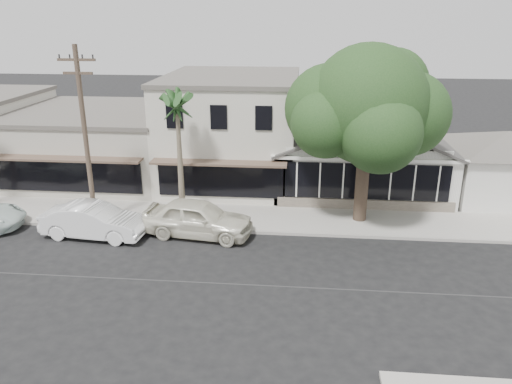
# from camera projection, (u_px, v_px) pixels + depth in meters

# --- Properties ---
(ground) EXTENTS (140.00, 140.00, 0.00)m
(ground) POSITION_uv_depth(u_px,v_px,m) (261.00, 286.00, 20.04)
(ground) COLOR black
(ground) RESTS_ON ground
(sidewalk_north) EXTENTS (90.00, 3.50, 0.15)m
(sidewalk_north) POSITION_uv_depth(u_px,v_px,m) (125.00, 213.00, 27.04)
(sidewalk_north) COLOR #9E9991
(sidewalk_north) RESTS_ON ground
(corner_shop) EXTENTS (10.40, 8.60, 5.10)m
(corner_shop) POSITION_uv_depth(u_px,v_px,m) (360.00, 147.00, 30.39)
(corner_shop) COLOR white
(corner_shop) RESTS_ON ground
(side_cottage) EXTENTS (6.00, 6.00, 3.00)m
(side_cottage) POSITION_uv_depth(u_px,v_px,m) (503.00, 173.00, 29.13)
(side_cottage) COLOR white
(side_cottage) RESTS_ON ground
(row_building_near) EXTENTS (8.00, 10.00, 6.50)m
(row_building_near) POSITION_uv_depth(u_px,v_px,m) (232.00, 130.00, 31.85)
(row_building_near) COLOR beige
(row_building_near) RESTS_ON ground
(row_building_midnear) EXTENTS (10.00, 10.00, 4.20)m
(row_building_midnear) POSITION_uv_depth(u_px,v_px,m) (98.00, 145.00, 33.03)
(row_building_midnear) COLOR #B9B3A6
(row_building_midnear) RESTS_ON ground
(utility_pole) EXTENTS (1.80, 0.24, 9.00)m
(utility_pole) POSITION_uv_depth(u_px,v_px,m) (85.00, 135.00, 24.08)
(utility_pole) COLOR brown
(utility_pole) RESTS_ON ground
(car_0) EXTENTS (5.59, 2.86, 1.82)m
(car_0) POSITION_uv_depth(u_px,v_px,m) (198.00, 218.00, 24.27)
(car_0) COLOR silver
(car_0) RESTS_ON ground
(car_1) EXTENTS (5.18, 2.22, 1.66)m
(car_1) POSITION_uv_depth(u_px,v_px,m) (94.00, 221.00, 24.15)
(car_1) COLOR white
(car_1) RESTS_ON ground
(shade_tree) EXTENTS (8.19, 7.40, 9.09)m
(shade_tree) POSITION_uv_depth(u_px,v_px,m) (366.00, 107.00, 24.39)
(shade_tree) COLOR #4E3C2F
(shade_tree) RESTS_ON ground
(palm_east) EXTENTS (2.98, 2.98, 7.11)m
(palm_east) POSITION_uv_depth(u_px,v_px,m) (177.00, 104.00, 24.67)
(palm_east) COLOR #726651
(palm_east) RESTS_ON ground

